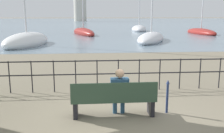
{
  "coord_description": "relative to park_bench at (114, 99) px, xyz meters",
  "views": [
    {
      "loc": [
        -0.55,
        -5.87,
        2.44
      ],
      "look_at": [
        0.0,
        0.5,
        1.15
      ],
      "focal_mm": 40.0,
      "sensor_mm": 36.0,
      "label": 1
    }
  ],
  "objects": [
    {
      "name": "seated_person_left",
      "position": [
        0.14,
        0.08,
        0.22
      ],
      "size": [
        0.44,
        0.35,
        1.19
      ],
      "color": "navy",
      "rests_on": "ground_plane"
    },
    {
      "name": "sailboat_5",
      "position": [
        5.49,
        18.73,
        -0.14
      ],
      "size": [
        5.26,
        8.65,
        11.24
      ],
      "rotation": [
        0.0,
        0.0,
        -0.38
      ],
      "color": "silver",
      "rests_on": "ground_plane"
    },
    {
      "name": "harbor_lighthouse",
      "position": [
        -5.45,
        121.91,
        9.98
      ],
      "size": [
        6.21,
        6.21,
        22.41
      ],
      "color": "beige",
      "rests_on": "ground_plane"
    },
    {
      "name": "sailboat_2",
      "position": [
        -5.96,
        16.05,
        -0.09
      ],
      "size": [
        3.87,
        7.31,
        11.55
      ],
      "rotation": [
        0.0,
        0.0,
        -0.2
      ],
      "color": "white",
      "rests_on": "ground_plane"
    },
    {
      "name": "sailboat_1",
      "position": [
        7.72,
        36.55,
        -0.12
      ],
      "size": [
        3.45,
        7.23,
        10.66
      ],
      "rotation": [
        0.0,
        0.0,
        -0.15
      ],
      "color": "silver",
      "rests_on": "ground_plane"
    },
    {
      "name": "sailboat_4",
      "position": [
        -1.5,
        28.6,
        -0.12
      ],
      "size": [
        4.14,
        9.03,
        12.62
      ],
      "rotation": [
        0.0,
        0.0,
        0.28
      ],
      "color": "maroon",
      "rests_on": "ground_plane"
    },
    {
      "name": "sailboat_3",
      "position": [
        14.92,
        28.23,
        -0.14
      ],
      "size": [
        2.36,
        7.72,
        11.98
      ],
      "rotation": [
        0.0,
        0.0,
        0.05
      ],
      "color": "maroon",
      "rests_on": "ground_plane"
    },
    {
      "name": "park_bench",
      "position": [
        0.0,
        0.0,
        0.0
      ],
      "size": [
        2.09,
        0.45,
        0.9
      ],
      "color": "#334C38",
      "rests_on": "ground_plane"
    },
    {
      "name": "ground_plane",
      "position": [
        0.0,
        0.07,
        -0.44
      ],
      "size": [
        1000.0,
        1000.0,
        0.0
      ],
      "primitive_type": "plane",
      "color": "#7A705B"
    },
    {
      "name": "harbor_water",
      "position": [
        0.0,
        160.9,
        -0.44
      ],
      "size": [
        600.0,
        300.0,
        0.01
      ],
      "color": "slate",
      "rests_on": "ground_plane"
    },
    {
      "name": "promenade_railing",
      "position": [
        -0.0,
        2.21,
        0.25
      ],
      "size": [
        13.38,
        0.04,
        1.05
      ],
      "color": "black",
      "rests_on": "ground_plane"
    },
    {
      "name": "closed_umbrella",
      "position": [
        1.38,
        0.14,
        0.04
      ],
      "size": [
        0.09,
        0.09,
        0.88
      ],
      "color": "navy",
      "rests_on": "ground_plane"
    }
  ]
}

